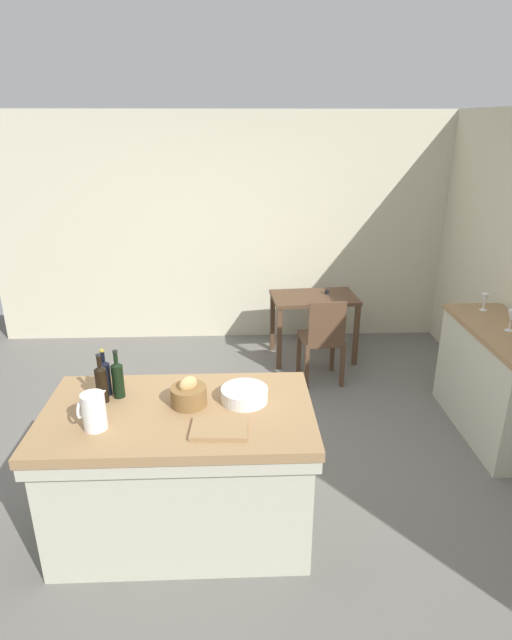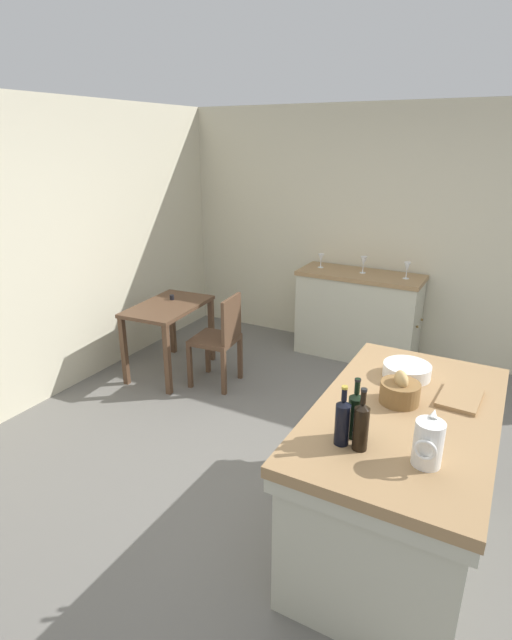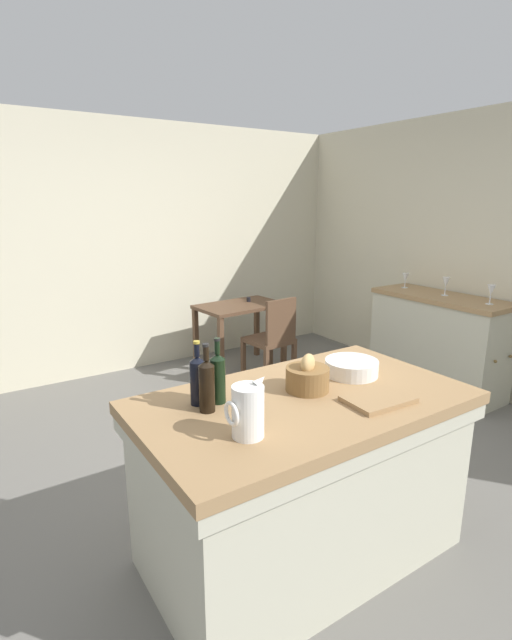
{
  "view_description": "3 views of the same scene",
  "coord_description": "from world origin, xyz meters",
  "px_view_note": "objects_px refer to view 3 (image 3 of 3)",
  "views": [
    {
      "loc": [
        0.13,
        -3.33,
        2.48
      ],
      "look_at": [
        0.27,
        0.24,
        1.09
      ],
      "focal_mm": 28.91,
      "sensor_mm": 36.0,
      "label": 1
    },
    {
      "loc": [
        -2.64,
        -1.05,
        2.25
      ],
      "look_at": [
        0.19,
        0.48,
        1.06
      ],
      "focal_mm": 27.61,
      "sensor_mm": 36.0,
      "label": 2
    },
    {
      "loc": [
        -1.57,
        -2.28,
        1.8
      ],
      "look_at": [
        0.17,
        0.38,
        0.98
      ],
      "focal_mm": 26.23,
      "sensor_mm": 36.0,
      "label": 3
    }
  ],
  "objects_px": {
    "island_table": "(303,471)",
    "wine_bottle_amber": "(198,379)",
    "wooden_chair": "(273,338)",
    "wine_glass_far_left": "(491,291)",
    "wash_bowl": "(351,367)",
    "wine_glass_middle": "(405,278)",
    "side_cabinet": "(437,342)",
    "bread_basket": "(307,377)",
    "pitcher": "(248,411)",
    "wine_glass_left": "(446,283)",
    "wine_bottle_green": "(207,384)",
    "cutting_board": "(378,399)",
    "writing_desk": "(240,315)",
    "wine_bottle_dark": "(218,377)"
  },
  "relations": [
    {
      "from": "wine_glass_left",
      "to": "wine_bottle_amber",
      "type": "bearing_deg",
      "value": -164.8
    },
    {
      "from": "cutting_board",
      "to": "wine_bottle_dark",
      "type": "bearing_deg",
      "value": 147.02
    },
    {
      "from": "pitcher",
      "to": "wine_glass_middle",
      "type": "relative_size",
      "value": 1.7
    },
    {
      "from": "side_cabinet",
      "to": "wine_glass_left",
      "type": "height_order",
      "value": "wine_glass_left"
    },
    {
      "from": "island_table",
      "to": "bread_basket",
      "type": "distance_m",
      "value": 0.48
    },
    {
      "from": "writing_desk",
      "to": "pitcher",
      "type": "bearing_deg",
      "value": -120.8
    },
    {
      "from": "wine_glass_far_left",
      "to": "wine_glass_left",
      "type": "distance_m",
      "value": 0.45
    },
    {
      "from": "bread_basket",
      "to": "side_cabinet",
      "type": "bearing_deg",
      "value": 21.79
    },
    {
      "from": "island_table",
      "to": "wine_glass_middle",
      "type": "height_order",
      "value": "wine_glass_middle"
    },
    {
      "from": "side_cabinet",
      "to": "wine_glass_middle",
      "type": "bearing_deg",
      "value": 86.69
    },
    {
      "from": "wooden_chair",
      "to": "wine_bottle_amber",
      "type": "bearing_deg",
      "value": -133.51
    },
    {
      "from": "writing_desk",
      "to": "side_cabinet",
      "type": "bearing_deg",
      "value": -49.75
    },
    {
      "from": "writing_desk",
      "to": "wine_glass_middle",
      "type": "height_order",
      "value": "wine_glass_middle"
    },
    {
      "from": "wash_bowl",
      "to": "wine_glass_left",
      "type": "height_order",
      "value": "wine_glass_left"
    },
    {
      "from": "island_table",
      "to": "wine_glass_left",
      "type": "height_order",
      "value": "wine_glass_left"
    },
    {
      "from": "wine_bottle_dark",
      "to": "wine_glass_left",
      "type": "bearing_deg",
      "value": 16.25
    },
    {
      "from": "writing_desk",
      "to": "wash_bowl",
      "type": "xyz_separation_m",
      "value": [
        -0.8,
        -2.47,
        0.32
      ]
    },
    {
      "from": "pitcher",
      "to": "wash_bowl",
      "type": "height_order",
      "value": "pitcher"
    },
    {
      "from": "side_cabinet",
      "to": "wine_glass_far_left",
      "type": "bearing_deg",
      "value": -89.08
    },
    {
      "from": "wooden_chair",
      "to": "wine_glass_far_left",
      "type": "height_order",
      "value": "wine_glass_far_left"
    },
    {
      "from": "wine_bottle_green",
      "to": "wine_glass_middle",
      "type": "distance_m",
      "value": 3.28
    },
    {
      "from": "side_cabinet",
      "to": "cutting_board",
      "type": "height_order",
      "value": "side_cabinet"
    },
    {
      "from": "wash_bowl",
      "to": "wine_glass_far_left",
      "type": "height_order",
      "value": "wine_glass_far_left"
    },
    {
      "from": "wine_bottle_green",
      "to": "wine_glass_middle",
      "type": "bearing_deg",
      "value": 24.68
    },
    {
      "from": "wooden_chair",
      "to": "wine_bottle_dark",
      "type": "height_order",
      "value": "wine_bottle_dark"
    },
    {
      "from": "wine_glass_left",
      "to": "wine_glass_middle",
      "type": "relative_size",
      "value": 1.15
    },
    {
      "from": "island_table",
      "to": "bread_basket",
      "type": "bearing_deg",
      "value": 42.65
    },
    {
      "from": "writing_desk",
      "to": "wine_bottle_dark",
      "type": "distance_m",
      "value": 2.88
    },
    {
      "from": "island_table",
      "to": "wine_bottle_amber",
      "type": "height_order",
      "value": "wine_bottle_amber"
    },
    {
      "from": "island_table",
      "to": "wine_glass_left",
      "type": "xyz_separation_m",
      "value": [
        2.51,
        1.01,
        0.57
      ]
    },
    {
      "from": "wine_bottle_green",
      "to": "wine_glass_far_left",
      "type": "height_order",
      "value": "wine_bottle_green"
    },
    {
      "from": "wine_bottle_amber",
      "to": "wine_glass_middle",
      "type": "bearing_deg",
      "value": 23.25
    },
    {
      "from": "side_cabinet",
      "to": "wine_glass_middle",
      "type": "height_order",
      "value": "wine_glass_middle"
    },
    {
      "from": "island_table",
      "to": "writing_desk",
      "type": "xyz_separation_m",
      "value": [
        1.19,
        2.56,
        0.13
      ]
    },
    {
      "from": "side_cabinet",
      "to": "wine_bottle_dark",
      "type": "xyz_separation_m",
      "value": [
        -2.87,
        -0.85,
        0.54
      ]
    },
    {
      "from": "wine_bottle_green",
      "to": "cutting_board",
      "type": "bearing_deg",
      "value": -26.25
    },
    {
      "from": "wine_glass_far_left",
      "to": "wine_bottle_amber",
      "type": "bearing_deg",
      "value": -173.08
    },
    {
      "from": "wash_bowl",
      "to": "wine_bottle_green",
      "type": "xyz_separation_m",
      "value": [
        -0.86,
        0.03,
        0.09
      ]
    },
    {
      "from": "wooden_chair",
      "to": "bread_basket",
      "type": "bearing_deg",
      "value": -120.87
    },
    {
      "from": "wash_bowl",
      "to": "wine_bottle_dark",
      "type": "height_order",
      "value": "wine_bottle_dark"
    },
    {
      "from": "wine_glass_left",
      "to": "pitcher",
      "type": "bearing_deg",
      "value": -157.95
    },
    {
      "from": "wine_bottle_amber",
      "to": "wine_bottle_dark",
      "type": "bearing_deg",
      "value": -21.31
    },
    {
      "from": "island_table",
      "to": "wooden_chair",
      "type": "distance_m",
      "value": 2.3
    },
    {
      "from": "wash_bowl",
      "to": "bread_basket",
      "type": "height_order",
      "value": "bread_basket"
    },
    {
      "from": "cutting_board",
      "to": "wine_glass_middle",
      "type": "xyz_separation_m",
      "value": [
        2.26,
        1.72,
        0.14
      ]
    },
    {
      "from": "wine_bottle_green",
      "to": "wooden_chair",
      "type": "bearing_deg",
      "value": 47.91
    },
    {
      "from": "wine_bottle_green",
      "to": "island_table",
      "type": "bearing_deg",
      "value": -14.28
    },
    {
      "from": "side_cabinet",
      "to": "wine_bottle_green",
      "type": "distance_m",
      "value": 3.14
    },
    {
      "from": "bread_basket",
      "to": "wine_glass_far_left",
      "type": "relative_size",
      "value": 1.28
    },
    {
      "from": "wine_glass_far_left",
      "to": "pitcher",
      "type": "bearing_deg",
      "value": -165.76
    }
  ]
}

